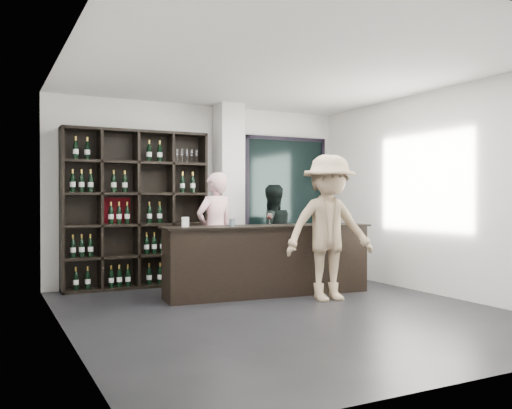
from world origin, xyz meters
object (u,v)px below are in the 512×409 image
tasting_counter (268,260)px  taster_black (271,234)px  wine_shelf (136,209)px  customer (329,228)px  taster_pink (215,231)px

tasting_counter → taster_black: bearing=63.8°
wine_shelf → customer: wine_shelf is taller
taster_pink → taster_black: size_ratio=1.11×
taster_pink → wine_shelf: bearing=-50.6°
wine_shelf → taster_pink: 1.27m
taster_pink → customer: customer is taller
taster_pink → taster_black: taster_pink is taller
wine_shelf → tasting_counter: 2.21m
customer → taster_pink: bearing=133.1°
tasting_counter → taster_pink: 0.98m
tasting_counter → taster_black: 1.05m
wine_shelf → customer: size_ratio=1.23×
taster_pink → customer: size_ratio=0.90×
wine_shelf → tasting_counter: (1.50, -1.47, -0.70)m
wine_shelf → taster_pink: size_ratio=1.37×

